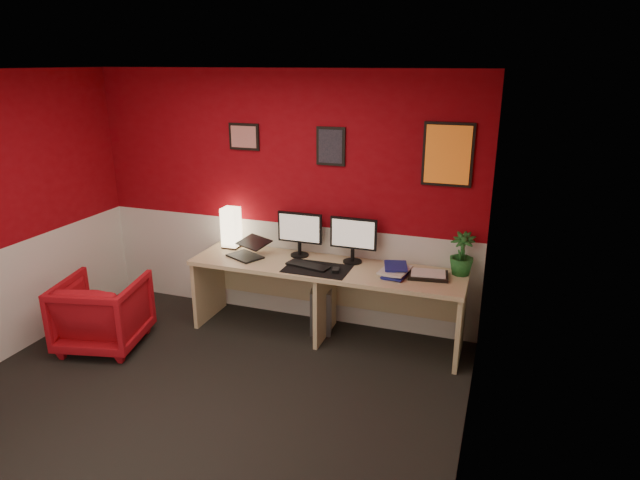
{
  "coord_description": "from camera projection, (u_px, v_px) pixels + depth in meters",
  "views": [
    {
      "loc": [
        2.12,
        -3.12,
        2.56
      ],
      "look_at": [
        0.6,
        1.21,
        1.05
      ],
      "focal_mm": 30.58,
      "sensor_mm": 36.0,
      "label": 1
    }
  ],
  "objects": [
    {
      "name": "pc_tower",
      "position": [
        322.0,
        306.0,
        5.45
      ],
      "size": [
        0.3,
        0.48,
        0.45
      ],
      "primitive_type": "cube",
      "rotation": [
        0.0,
        0.0,
        0.24
      ],
      "color": "#99999E",
      "rests_on": "ground"
    },
    {
      "name": "ceiling",
      "position": [
        169.0,
        70.0,
        3.48
      ],
      "size": [
        4.0,
        3.5,
        0.01
      ],
      "primitive_type": "cube",
      "color": "white",
      "rests_on": "ground"
    },
    {
      "name": "wall_back",
      "position": [
        281.0,
        199.0,
        5.44
      ],
      "size": [
        4.0,
        0.01,
        2.5
      ],
      "primitive_type": "cube",
      "color": "maroon",
      "rests_on": "ground"
    },
    {
      "name": "monitor_left",
      "position": [
        299.0,
        228.0,
        5.28
      ],
      "size": [
        0.45,
        0.06,
        0.58
      ],
      "primitive_type": "cube",
      "color": "black",
      "rests_on": "desk"
    },
    {
      "name": "laptop",
      "position": [
        245.0,
        247.0,
        5.3
      ],
      "size": [
        0.4,
        0.35,
        0.22
      ],
      "primitive_type": "cube",
      "rotation": [
        0.0,
        0.0,
        -0.45
      ],
      "color": "black",
      "rests_on": "desk"
    },
    {
      "name": "wainscot_right",
      "position": [
        463.0,
        400.0,
        3.47
      ],
      "size": [
        0.01,
        3.5,
        1.0
      ],
      "primitive_type": "cube",
      "color": "silver",
      "rests_on": "ground"
    },
    {
      "name": "ground",
      "position": [
        197.0,
        405.0,
        4.26
      ],
      "size": [
        4.0,
        3.5,
        0.01
      ],
      "primitive_type": "cube",
      "color": "black",
      "rests_on": "ground"
    },
    {
      "name": "book_middle",
      "position": [
        383.0,
        268.0,
        4.94
      ],
      "size": [
        0.28,
        0.35,
        0.02
      ],
      "primitive_type": "imported",
      "rotation": [
        0.0,
        0.0,
        -0.15
      ],
      "color": "silver",
      "rests_on": "book_bottom"
    },
    {
      "name": "art_right",
      "position": [
        448.0,
        155.0,
        4.75
      ],
      "size": [
        0.44,
        0.02,
        0.56
      ],
      "primitive_type": "cube",
      "color": "orange",
      "rests_on": "wall_back"
    },
    {
      "name": "shoji_lamp",
      "position": [
        231.0,
        229.0,
        5.55
      ],
      "size": [
        0.16,
        0.16,
        0.4
      ],
      "primitive_type": "cube",
      "color": "#FFE5B2",
      "rests_on": "desk"
    },
    {
      "name": "art_center",
      "position": [
        331.0,
        146.0,
        5.09
      ],
      "size": [
        0.28,
        0.02,
        0.36
      ],
      "primitive_type": "cube",
      "color": "black",
      "rests_on": "wall_back"
    },
    {
      "name": "art_left",
      "position": [
        244.0,
        137.0,
        5.35
      ],
      "size": [
        0.32,
        0.02,
        0.26
      ],
      "primitive_type": "cube",
      "color": "red",
      "rests_on": "wall_back"
    },
    {
      "name": "desk_mat",
      "position": [
        317.0,
        269.0,
        5.03
      ],
      "size": [
        0.6,
        0.38,
        0.01
      ],
      "primitive_type": "cube",
      "color": "black",
      "rests_on": "desk"
    },
    {
      "name": "zen_tray",
      "position": [
        428.0,
        275.0,
        4.84
      ],
      "size": [
        0.38,
        0.3,
        0.03
      ],
      "primitive_type": "cube",
      "rotation": [
        0.0,
        0.0,
        0.14
      ],
      "color": "black",
      "rests_on": "desk"
    },
    {
      "name": "potted_plant",
      "position": [
        462.0,
        254.0,
        4.85
      ],
      "size": [
        0.26,
        0.26,
        0.39
      ],
      "primitive_type": "imported",
      "rotation": [
        0.0,
        0.0,
        -0.19
      ],
      "color": "#19591E",
      "rests_on": "desk"
    },
    {
      "name": "desk",
      "position": [
        325.0,
        301.0,
        5.22
      ],
      "size": [
        2.6,
        0.65,
        0.73
      ],
      "primitive_type": "cube",
      "color": "#CEB584",
      "rests_on": "ground"
    },
    {
      "name": "armchair",
      "position": [
        103.0,
        312.0,
        5.06
      ],
      "size": [
        0.86,
        0.88,
        0.67
      ],
      "primitive_type": "imported",
      "rotation": [
        0.0,
        0.0,
        3.37
      ],
      "color": "#AC0913",
      "rests_on": "ground"
    },
    {
      "name": "wall_right",
      "position": [
        475.0,
        292.0,
        3.24
      ],
      "size": [
        0.01,
        3.5,
        2.5
      ],
      "primitive_type": "cube",
      "color": "maroon",
      "rests_on": "ground"
    },
    {
      "name": "wainscot_back",
      "position": [
        283.0,
        269.0,
        5.67
      ],
      "size": [
        4.0,
        0.01,
        1.0
      ],
      "primitive_type": "cube",
      "color": "silver",
      "rests_on": "ground"
    },
    {
      "name": "keyboard",
      "position": [
        308.0,
        265.0,
        5.07
      ],
      "size": [
        0.44,
        0.22,
        0.02
      ],
      "primitive_type": "cube",
      "rotation": [
        0.0,
        0.0,
        -0.2
      ],
      "color": "black",
      "rests_on": "desk_mat"
    },
    {
      "name": "book_top",
      "position": [
        385.0,
        266.0,
        4.93
      ],
      "size": [
        0.26,
        0.31,
        0.03
      ],
      "primitive_type": "imported",
      "rotation": [
        0.0,
        0.0,
        0.25
      ],
      "color": "navy",
      "rests_on": "book_middle"
    },
    {
      "name": "mouse",
      "position": [
        336.0,
        270.0,
        4.94
      ],
      "size": [
        0.08,
        0.11,
        0.03
      ],
      "primitive_type": "cube",
      "rotation": [
        0.0,
        0.0,
        0.22
      ],
      "color": "black",
      "rests_on": "desk_mat"
    },
    {
      "name": "book_bottom",
      "position": [
        385.0,
        273.0,
        4.89
      ],
      "size": [
        0.23,
        0.29,
        0.02
      ],
      "primitive_type": "imported",
      "rotation": [
        0.0,
        0.0,
        -0.14
      ],
      "color": "navy",
      "rests_on": "desk"
    },
    {
      "name": "monitor_right",
      "position": [
        353.0,
        233.0,
        5.11
      ],
      "size": [
        0.45,
        0.06,
        0.58
      ],
      "primitive_type": "cube",
      "color": "black",
      "rests_on": "desk"
    }
  ]
}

